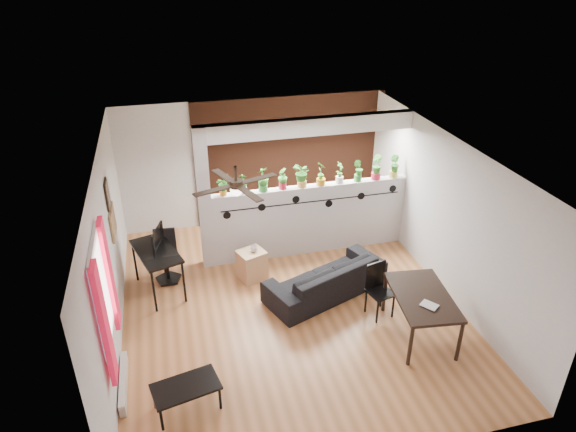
{
  "coord_description": "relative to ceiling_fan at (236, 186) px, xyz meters",
  "views": [
    {
      "loc": [
        -1.66,
        -6.49,
        5.14
      ],
      "look_at": [
        0.14,
        0.6,
        1.28
      ],
      "focal_mm": 32.0,
      "sensor_mm": 36.0,
      "label": 1
    }
  ],
  "objects": [
    {
      "name": "room_shell",
      "position": [
        0.8,
        0.3,
        -1.01
      ],
      "size": [
        6.3,
        7.1,
        2.9
      ],
      "color": "#9A5D32",
      "rests_on": "ground"
    },
    {
      "name": "partition_wall",
      "position": [
        1.6,
        1.8,
        -1.64
      ],
      "size": [
        3.6,
        0.18,
        1.35
      ],
      "primitive_type": "cube",
      "color": "#BCBCC1",
      "rests_on": "ground"
    },
    {
      "name": "ceiling_header",
      "position": [
        1.6,
        1.8,
        0.14
      ],
      "size": [
        3.6,
        0.18,
        0.3
      ],
      "primitive_type": "cube",
      "color": "silver",
      "rests_on": "room_shell"
    },
    {
      "name": "pier_column",
      "position": [
        -0.31,
        1.8,
        -1.01
      ],
      "size": [
        0.22,
        0.2,
        2.6
      ],
      "primitive_type": "cube",
      "color": "#BCBCC1",
      "rests_on": "ground"
    },
    {
      "name": "brick_panel",
      "position": [
        1.6,
        3.27,
        -1.01
      ],
      "size": [
        3.9,
        0.05,
        2.6
      ],
      "primitive_type": "cube",
      "color": "#A4502F",
      "rests_on": "ground"
    },
    {
      "name": "vine_decal",
      "position": [
        1.6,
        1.7,
        -1.23
      ],
      "size": [
        3.31,
        0.01,
        0.3
      ],
      "color": "black",
      "rests_on": "partition_wall"
    },
    {
      "name": "window_assembly",
      "position": [
        -1.76,
        -0.9,
        -0.81
      ],
      "size": [
        0.09,
        1.3,
        1.55
      ],
      "color": "white",
      "rests_on": "room_shell"
    },
    {
      "name": "baseboard_heater",
      "position": [
        -1.74,
        -0.9,
        -2.22
      ],
      "size": [
        0.08,
        1.0,
        0.18
      ],
      "primitive_type": "cube",
      "color": "beige",
      "rests_on": "ground"
    },
    {
      "name": "corkboard",
      "position": [
        -1.78,
        1.25,
        -0.96
      ],
      "size": [
        0.03,
        0.6,
        0.45
      ],
      "primitive_type": "cube",
      "color": "olive",
      "rests_on": "room_shell"
    },
    {
      "name": "framed_art",
      "position": [
        -1.78,
        1.2,
        -0.46
      ],
      "size": [
        0.03,
        0.34,
        0.44
      ],
      "color": "#8C7259",
      "rests_on": "room_shell"
    },
    {
      "name": "ceiling_fan",
      "position": [
        0.0,
        0.0,
        0.0
      ],
      "size": [
        1.19,
        1.19,
        0.43
      ],
      "color": "black",
      "rests_on": "room_shell"
    },
    {
      "name": "potted_plant_0",
      "position": [
        0.02,
        1.8,
        -0.77
      ],
      "size": [
        0.17,
        0.19,
        0.36
      ],
      "color": "orange",
      "rests_on": "partition_wall"
    },
    {
      "name": "potted_plant_1",
      "position": [
        0.37,
        1.8,
        -0.77
      ],
      "size": [
        0.2,
        0.18,
        0.36
      ],
      "color": "white",
      "rests_on": "partition_wall"
    },
    {
      "name": "potted_plant_2",
      "position": [
        0.72,
        1.8,
        -0.73
      ],
      "size": [
        0.29,
        0.27,
        0.44
      ],
      "color": "#318837",
      "rests_on": "partition_wall"
    },
    {
      "name": "potted_plant_3",
      "position": [
        1.07,
        1.8,
        -0.76
      ],
      "size": [
        0.18,
        0.21,
        0.39
      ],
      "color": "red",
      "rests_on": "partition_wall"
    },
    {
      "name": "potted_plant_4",
      "position": [
        1.42,
        1.8,
        -0.73
      ],
      "size": [
        0.25,
        0.28,
        0.45
      ],
      "color": "gold",
      "rests_on": "partition_wall"
    },
    {
      "name": "potted_plant_5",
      "position": [
        1.78,
        1.8,
        -0.73
      ],
      "size": [
        0.25,
        0.27,
        0.44
      ],
      "color": "orange",
      "rests_on": "partition_wall"
    },
    {
      "name": "potted_plant_6",
      "position": [
        2.13,
        1.8,
        -0.75
      ],
      "size": [
        0.25,
        0.26,
        0.4
      ],
      "color": "white",
      "rests_on": "partition_wall"
    },
    {
      "name": "potted_plant_7",
      "position": [
        2.48,
        1.8,
        -0.76
      ],
      "size": [
        0.25,
        0.24,
        0.39
      ],
      "color": "#328931",
      "rests_on": "partition_wall"
    },
    {
      "name": "potted_plant_8",
      "position": [
        2.83,
        1.8,
        -0.72
      ],
      "size": [
        0.2,
        0.24,
        0.46
      ],
      "color": "#C92040",
      "rests_on": "partition_wall"
    },
    {
      "name": "potted_plant_9",
      "position": [
        3.18,
        1.8,
        -0.74
      ],
      "size": [
        0.23,
        0.26,
        0.43
      ],
      "color": "#C1C746",
      "rests_on": "partition_wall"
    },
    {
      "name": "sofa",
      "position": [
        1.47,
        0.44,
        -2.03
      ],
      "size": [
        2.11,
        1.43,
        0.57
      ],
      "primitive_type": "imported",
      "rotation": [
        0.0,
        0.0,
        3.51
      ],
      "color": "black",
      "rests_on": "ground"
    },
    {
      "name": "cube_shelf",
      "position": [
        0.36,
        1.17,
        -2.05
      ],
      "size": [
        0.54,
        0.51,
        0.53
      ],
      "primitive_type": "cube",
      "rotation": [
        0.0,
        0.0,
        0.35
      ],
      "color": "tan",
      "rests_on": "ground"
    },
    {
      "name": "cup",
      "position": [
        0.41,
        1.17,
        -1.74
      ],
      "size": [
        0.16,
        0.16,
        0.1
      ],
      "primitive_type": "imported",
      "rotation": [
        0.0,
        0.0,
        0.41
      ],
      "color": "gray",
      "rests_on": "cube_shelf"
    },
    {
      "name": "computer_desk",
      "position": [
        -1.19,
        1.18,
        -1.6
      ],
      "size": [
        0.87,
        1.21,
        0.79
      ],
      "color": "black",
      "rests_on": "ground"
    },
    {
      "name": "monitor",
      "position": [
        -1.19,
        1.33,
        -1.44
      ],
      "size": [
        0.31,
        0.14,
        0.18
      ],
      "primitive_type": "imported",
      "rotation": [
        0.0,
        0.0,
        1.28
      ],
      "color": "black",
      "rests_on": "computer_desk"
    },
    {
      "name": "office_chair",
      "position": [
        -1.05,
        1.5,
        -1.91
      ],
      "size": [
        0.47,
        0.47,
        0.91
      ],
      "color": "black",
      "rests_on": "ground"
    },
    {
      "name": "dining_table",
      "position": [
        2.49,
        -0.87,
        -1.69
      ],
      "size": [
        0.94,
        1.37,
        0.7
      ],
      "color": "black",
      "rests_on": "ground"
    },
    {
      "name": "book",
      "position": [
        2.39,
        -1.17,
        -1.6
      ],
      "size": [
        0.27,
        0.29,
        0.02
      ],
      "primitive_type": "imported",
      "rotation": [
        0.0,
        0.0,
        0.64
      ],
      "color": "gray",
      "rests_on": "dining_table"
    },
    {
      "name": "folding_chair",
      "position": [
        2.08,
        -0.24,
        -1.79
      ],
      "size": [
        0.43,
        0.43,
        0.88
      ],
      "color": "black",
      "rests_on": "ground"
    },
    {
      "name": "coffee_table",
      "position": [
        -0.95,
        -1.45,
        -1.98
      ],
      "size": [
        0.89,
        0.61,
        0.38
      ],
      "color": "black",
      "rests_on": "ground"
    }
  ]
}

